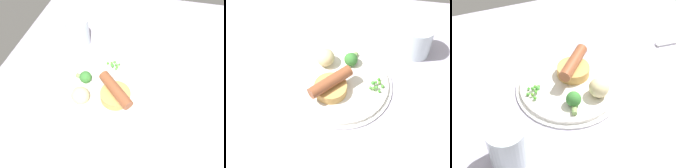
{
  "view_description": "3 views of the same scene",
  "coord_description": "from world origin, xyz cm",
  "views": [
    {
      "loc": [
        -31.16,
        -4.08,
        50.11
      ],
      "look_at": [
        0.5,
        3.13,
        7.37
      ],
      "focal_mm": 32.0,
      "sensor_mm": 36.0,
      "label": 1
    },
    {
      "loc": [
        7.45,
        -50.86,
        80.95
      ],
      "look_at": [
        -0.12,
        2.97,
        6.04
      ],
      "focal_mm": 60.0,
      "sensor_mm": 36.0,
      "label": 2
    },
    {
      "loc": [
        21.91,
        55.15,
        56.73
      ],
      "look_at": [
        2.33,
        5.83,
        6.13
      ],
      "focal_mm": 50.0,
      "sensor_mm": 36.0,
      "label": 3
    }
  ],
  "objects": [
    {
      "name": "dining_table",
      "position": [
        0.0,
        0.0,
        1.5
      ],
      "size": [
        110.0,
        80.0,
        3.0
      ],
      "primitive_type": "cube",
      "color": "#9E99AD",
      "rests_on": "ground"
    },
    {
      "name": "dinner_plate",
      "position": [
        0.65,
        4.65,
        3.57
      ],
      "size": [
        25.75,
        25.75,
        1.4
      ],
      "color": "silver",
      "rests_on": "dining_table"
    },
    {
      "name": "sausage_pudding",
      "position": [
        -1.8,
        1.7,
        6.67
      ],
      "size": [
        10.29,
        10.42,
        5.41
      ],
      "rotation": [
        0.0,
        0.0,
        0.8
      ],
      "color": "tan",
      "rests_on": "dinner_plate"
    },
    {
      "name": "pea_pile",
      "position": [
        9.26,
        4.44,
        5.33
      ],
      "size": [
        3.86,
        4.37,
        1.92
      ],
      "color": "green",
      "rests_on": "dinner_plate"
    },
    {
      "name": "broccoli_floret_near",
      "position": [
        2.18,
        11.36,
        6.09
      ],
      "size": [
        3.54,
        5.18,
        3.54
      ],
      "rotation": [
        0.0,
        0.0,
        4.39
      ],
      "color": "#387A33",
      "rests_on": "dinner_plate"
    },
    {
      "name": "potato_chunk_2",
      "position": [
        -4.47,
        10.49,
        6.68
      ],
      "size": [
        5.51,
        5.59,
        4.55
      ],
      "primitive_type": "ellipsoid",
      "rotation": [
        0.0,
        0.0,
        6.11
      ],
      "color": "beige",
      "rests_on": "dinner_plate"
    },
    {
      "name": "drinking_glass",
      "position": [
        19.04,
        19.03,
        7.69
      ],
      "size": [
        7.55,
        7.55,
        9.37
      ],
      "primitive_type": "cylinder",
      "color": "silver",
      "rests_on": "dining_table"
    }
  ]
}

